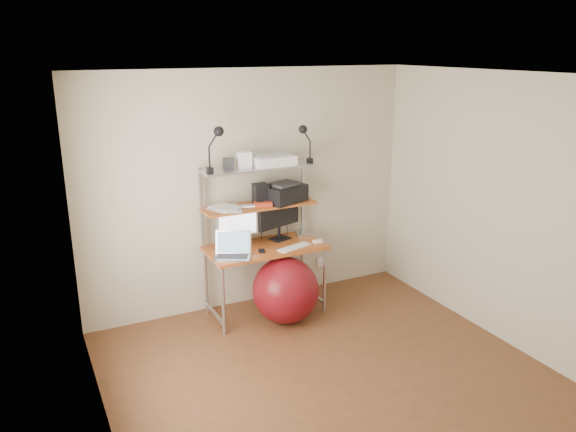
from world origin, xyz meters
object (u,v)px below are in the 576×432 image
object	(u,v)px
laptop	(233,251)
exercise_ball	(286,290)
monitor_black	(279,214)
printer	(284,193)
monitor_silver	(237,223)

from	to	relation	value
laptop	exercise_ball	distance (m)	0.69
monitor_black	printer	world-z (taller)	printer
laptop	printer	distance (m)	0.84
monitor_black	exercise_ball	xyz separation A→B (m)	(-0.13, -0.42, -0.67)
monitor_silver	laptop	xyz separation A→B (m)	(-0.15, -0.25, -0.20)
printer	exercise_ball	distance (m)	1.00
monitor_silver	printer	bearing A→B (deg)	9.51
monitor_black	monitor_silver	bearing A→B (deg)	164.15
printer	exercise_ball	xyz separation A→B (m)	(-0.18, -0.38, -0.91)
monitor_silver	monitor_black	distance (m)	0.48
laptop	printer	size ratio (longest dim) A/B	0.88
exercise_ball	monitor_black	bearing A→B (deg)	72.84
monitor_silver	laptop	bearing A→B (deg)	-109.54
exercise_ball	printer	bearing A→B (deg)	65.35
monitor_black	laptop	distance (m)	0.71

